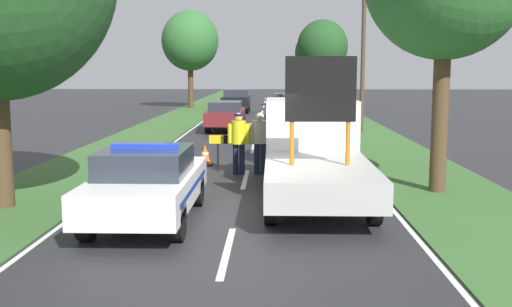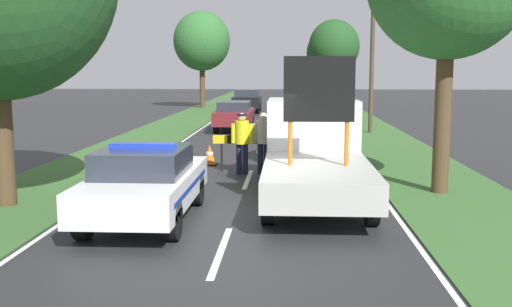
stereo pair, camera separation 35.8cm
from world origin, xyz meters
The scene contains 20 objects.
ground_plane centered at (0.00, 0.00, 0.00)m, with size 160.00×160.00×0.00m, color #28282B.
lane_markings centered at (0.00, 18.56, 0.00)m, with size 6.76×71.72×0.01m.
grass_verge_left centered at (-5.01, 20.00, 0.01)m, with size 3.15×120.00×0.03m.
grass_verge_right centered at (5.01, 20.00, 0.01)m, with size 3.15×120.00×0.03m.
police_car centered at (-1.72, -0.47, 0.77)m, with size 1.85×4.56×1.57m.
work_truck centered at (1.72, 2.08, 1.11)m, with size 2.24×6.21×3.25m.
road_barrier centered at (0.16, 5.46, 0.87)m, with size 2.56×0.08×1.07m.
police_officer centered at (-0.22, 4.99, 1.05)m, with size 0.63×0.40×1.76m.
pedestrian_civilian centered at (0.39, 5.08, 1.04)m, with size 0.64×0.40×1.77m.
traffic_cone_near_police centered at (-2.30, 6.59, 0.25)m, with size 0.36×0.36×0.50m.
traffic_cone_centre_front centered at (0.90, 5.00, 0.34)m, with size 0.50×0.50×0.69m.
traffic_cone_near_truck centered at (-1.38, 6.59, 0.32)m, with size 0.47×0.47×0.65m.
queued_car_van_white centered at (1.70, 10.30, 0.80)m, with size 1.86×4.54×1.54m.
queued_car_wagon_maroon centered at (-1.58, 17.49, 0.77)m, with size 1.71×4.69×1.43m.
queued_car_suv_grey centered at (1.63, 24.64, 0.82)m, with size 1.87×4.57×1.55m.
queued_car_sedan_black centered at (-1.83, 29.96, 0.84)m, with size 1.85×4.02×1.61m.
roadside_tree_near_right centered at (4.44, 33.59, 4.67)m, with size 3.79×3.79×6.69m.
roadside_tree_mid_right centered at (4.13, 34.86, 4.25)m, with size 3.39×3.39×6.06m.
roadside_tree_far_left centered at (-5.65, 34.62, 5.16)m, with size 4.37×4.37×7.47m.
utility_pole centered at (4.96, 16.51, 4.56)m, with size 1.20×0.20×8.89m.
Camera 1 is at (0.75, -11.98, 2.99)m, focal length 42.00 mm.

